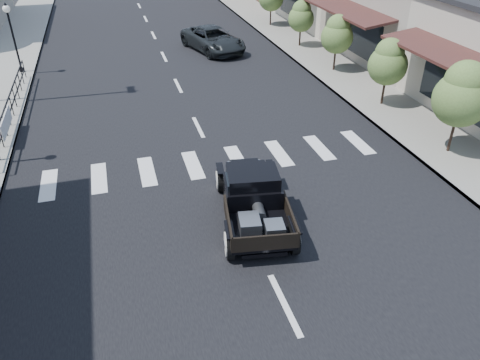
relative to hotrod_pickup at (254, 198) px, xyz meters
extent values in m
plane|color=black|center=(-0.29, -0.39, -0.77)|extent=(120.00, 120.00, 0.00)
cube|color=black|center=(-0.29, 14.61, -0.76)|extent=(14.00, 80.00, 0.02)
cube|color=gray|center=(-8.79, 14.61, -0.69)|extent=(3.00, 80.00, 0.15)
cube|color=gray|center=(8.21, 14.61, -0.69)|extent=(3.00, 80.00, 0.15)
cube|color=gray|center=(14.71, 12.61, 1.48)|extent=(10.00, 9.00, 4.50)
imported|color=black|center=(2.76, 17.03, -0.08)|extent=(3.53, 5.35, 1.37)
camera|label=1|loc=(-3.39, -10.52, 7.39)|focal=35.00mm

